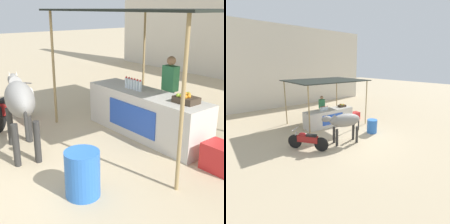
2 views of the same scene
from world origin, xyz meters
TOP-DOWN VIEW (x-y plane):
  - ground_plane at (0.00, 0.00)m, footprint 60.00×60.00m
  - stall_counter at (0.00, 2.20)m, footprint 3.00×0.82m
  - stall_awning at (0.00, 2.50)m, footprint 4.20×3.20m
  - water_bottle_row at (-0.35, 2.15)m, footprint 0.52×0.07m
  - fruit_crate at (1.02, 2.25)m, footprint 0.44×0.32m
  - vendor_behind_counter at (-0.00, 2.95)m, footprint 0.34×0.22m
  - cooler_box at (1.97, 2.10)m, footprint 0.60×0.44m
  - water_barrel at (1.13, -0.15)m, footprint 0.52×0.52m
  - cow at (-0.84, -0.22)m, footprint 1.85×0.87m
  - motorcycle_parked at (-2.48, 0.21)m, footprint 1.18×1.46m

SIDE VIEW (x-z plane):
  - ground_plane at x=0.00m, z-range 0.00..0.00m
  - cooler_box at x=1.97m, z-range 0.00..0.48m
  - water_barrel at x=1.13m, z-range 0.00..0.71m
  - motorcycle_parked at x=-2.48m, z-range -0.02..0.88m
  - stall_counter at x=0.00m, z-range 0.00..0.96m
  - vendor_behind_counter at x=0.00m, z-range 0.02..1.67m
  - cow at x=-0.84m, z-range 0.32..1.75m
  - fruit_crate at x=1.02m, z-range 0.94..1.13m
  - water_bottle_row at x=-0.35m, z-range 0.95..1.20m
  - stall_awning at x=0.00m, z-range 1.21..3.84m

